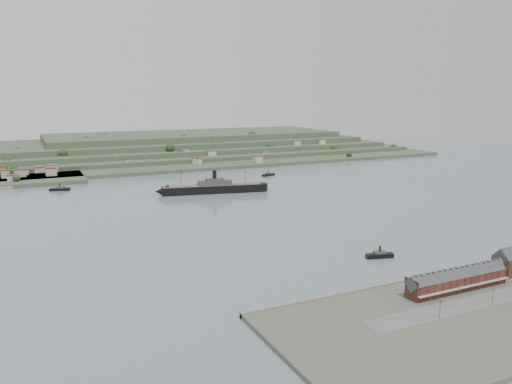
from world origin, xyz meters
name	(u,v)px	position (x,y,z in m)	size (l,w,h in m)	color
ground	(293,214)	(0.00, 0.00, 0.00)	(1400.00, 1400.00, 0.00)	slate
near_shore	(507,303)	(0.00, -186.75, 1.01)	(220.00, 80.00, 2.60)	#4C5142
terrace_row	(458,280)	(-10.00, -168.02, 6.84)	(55.60, 9.80, 11.07)	#3F2016
gabled_building	(507,262)	(27.50, -164.00, 8.19)	(10.40, 10.18, 14.09)	#3F2016
far_peninsula	(178,148)	(27.91, 393.10, 11.88)	(760.00, 309.00, 30.00)	#3C4E34
steamship	(210,188)	(-29.62, 103.36, 4.65)	(104.14, 32.31, 25.21)	black
tugboat	(380,255)	(-8.63, -112.06, 1.70)	(16.00, 7.94, 6.96)	black
ferry_west	(60,189)	(-154.08, 175.87, 1.67)	(19.13, 9.47, 6.91)	black
ferry_east	(268,174)	(63.95, 168.32, 1.50)	(17.23, 9.35, 6.23)	black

